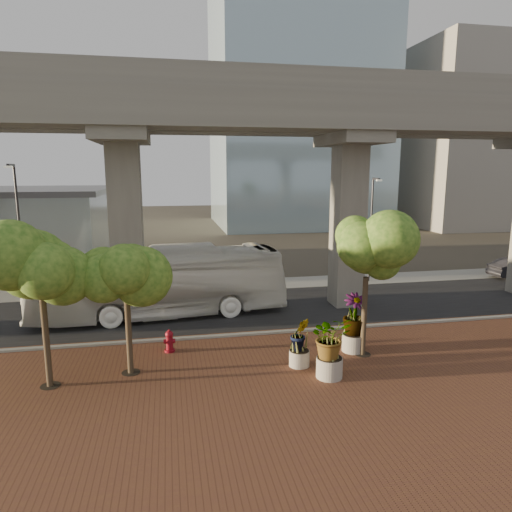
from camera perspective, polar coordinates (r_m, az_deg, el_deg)
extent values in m
plane|color=#3D362C|center=(23.62, -0.86, -8.24)|extent=(160.00, 160.00, 0.00)
cube|color=brown|center=(16.42, 4.26, -17.04)|extent=(70.00, 13.00, 0.06)
cube|color=black|center=(25.49, -1.66, -6.77)|extent=(90.00, 8.00, 0.04)
cube|color=gray|center=(21.74, 0.07, -9.72)|extent=(70.00, 0.25, 0.16)
cube|color=gray|center=(30.72, -3.32, -3.73)|extent=(90.00, 3.00, 0.06)
cube|color=gray|center=(22.92, -1.12, 17.79)|extent=(72.00, 2.40, 1.80)
cube|color=gray|center=(26.06, -2.38, 16.92)|extent=(72.00, 2.40, 1.80)
cube|color=gray|center=(22.07, -0.61, 21.75)|extent=(72.00, 0.12, 1.00)
cube|color=gray|center=(27.32, -2.77, 19.59)|extent=(72.00, 0.12, 1.00)
cube|color=gray|center=(71.69, 25.56, 13.12)|extent=(18.00, 16.00, 24.00)
imported|color=white|center=(24.58, -11.84, -3.29)|extent=(13.31, 4.17, 3.65)
cylinder|color=maroon|center=(20.16, -10.73, -11.52)|extent=(0.44, 0.44, 0.10)
cylinder|color=maroon|center=(20.03, -10.76, -10.58)|extent=(0.29, 0.29, 0.71)
sphere|color=maroon|center=(19.90, -10.80, -9.62)|extent=(0.34, 0.34, 0.34)
cylinder|color=maroon|center=(19.85, -10.81, -9.19)|extent=(0.10, 0.10, 0.12)
cylinder|color=maroon|center=(20.00, -10.77, -10.41)|extent=(0.49, 0.20, 0.20)
cylinder|color=#9F9990|center=(17.66, 9.15, -13.59)|extent=(0.98, 0.98, 0.76)
imported|color=#295717|center=(17.20, 9.27, -9.95)|extent=(2.18, 2.18, 1.63)
cylinder|color=#ACA89C|center=(20.20, 12.06, -10.53)|extent=(0.96, 0.96, 0.75)
imported|color=#295717|center=(19.79, 12.20, -7.15)|extent=(2.34, 2.34, 1.76)
cylinder|color=#AEA69D|center=(18.48, 5.43, -12.59)|extent=(0.81, 0.81, 0.63)
imported|color=#295717|center=(18.12, 5.49, -9.71)|extent=(1.80, 1.80, 1.35)
cylinder|color=#4C3C2B|center=(17.89, -24.72, -9.81)|extent=(0.22, 0.22, 3.27)
cylinder|color=black|center=(18.50, -24.31, -14.56)|extent=(0.70, 0.70, 0.01)
cylinder|color=#4C3C2B|center=(17.99, -15.62, -9.25)|extent=(0.22, 0.22, 3.18)
cylinder|color=black|center=(18.58, -15.37, -13.85)|extent=(0.70, 0.70, 0.01)
cylinder|color=#4C3C2B|center=(19.50, 13.36, -7.34)|extent=(0.22, 0.22, 3.33)
cylinder|color=black|center=(20.06, 13.15, -11.86)|extent=(0.70, 0.70, 0.01)
cylinder|color=#29292D|center=(29.73, -27.38, 2.38)|extent=(0.14, 0.14, 7.90)
cube|color=#29292D|center=(29.03, -28.32, 9.97)|extent=(0.15, 0.99, 0.15)
cube|color=silver|center=(28.55, -28.60, 9.76)|extent=(0.39, 0.20, 0.12)
cylinder|color=#2D2D32|center=(32.26, 14.16, 3.06)|extent=(0.12, 0.12, 7.06)
cube|color=#2D2D32|center=(31.60, 14.80, 9.31)|extent=(0.13, 0.88, 0.13)
cube|color=silver|center=(31.21, 15.14, 9.12)|extent=(0.35, 0.18, 0.11)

